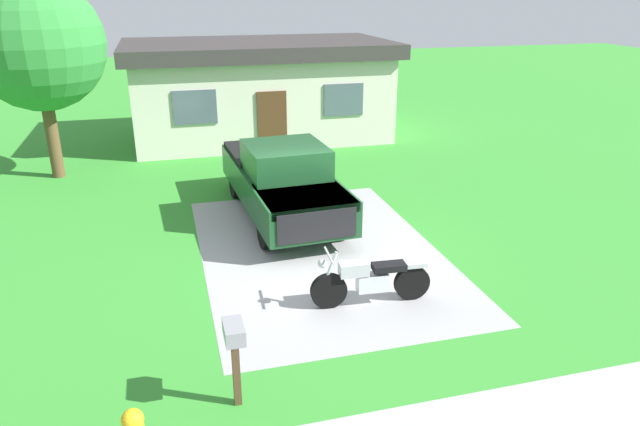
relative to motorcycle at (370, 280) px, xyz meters
name	(u,v)px	position (x,y,z in m)	size (l,w,h in m)	color
ground_plane	(320,252)	(-0.30, 2.33, -0.47)	(80.00, 80.00, 0.00)	green
driveway_pad	(320,252)	(-0.30, 2.33, -0.47)	(5.00, 7.56, 0.01)	#A0A0A0
motorcycle	(370,280)	(0.00, 0.00, 0.00)	(2.21, 0.70, 1.09)	black
pickup_truck	(281,178)	(-0.63, 4.76, 0.48)	(2.31, 5.72, 1.90)	black
mailbox	(235,343)	(-2.67, -2.11, 0.51)	(0.26, 0.48, 1.26)	#4C3823
shade_tree	(37,44)	(-6.49, 9.59, 3.38)	(3.71, 3.71, 5.72)	brown
neighbor_house	(259,89)	(0.25, 13.07, 1.32)	(9.60, 5.60, 3.50)	beige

